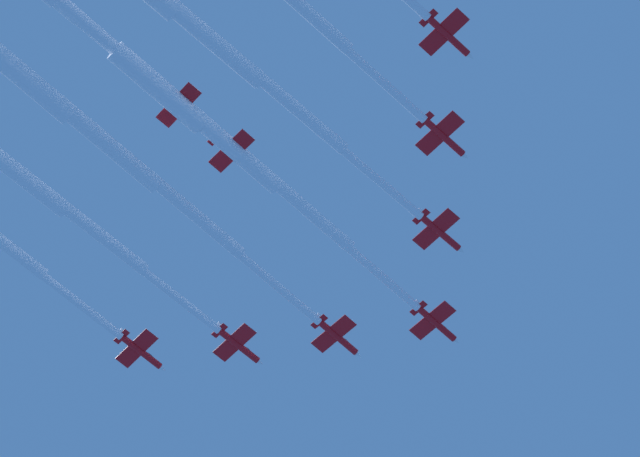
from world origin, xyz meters
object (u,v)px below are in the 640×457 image
Objects in this scene: jet_port_mid at (16,173)px; jet_lead at (232,149)px; jet_port_inner at (103,142)px; jet_starboard_inner at (208,38)px.

jet_lead is at bearing 97.54° from jet_port_mid.
jet_port_inner is (6.28, -19.00, -1.63)m from jet_lead.
jet_port_mid reaches higher than jet_port_inner.
jet_port_mid is (-13.76, -34.86, -1.07)m from jet_starboard_inner.
jet_lead reaches higher than jet_port_inner.
jet_starboard_inner is 37.50m from jet_port_mid.
jet_starboard_inner is (11.96, 20.02, 1.22)m from jet_port_inner.
jet_lead is 20.08m from jet_port_inner.
jet_starboard_inner is at bearing 3.20° from jet_lead.
jet_starboard_inner reaches higher than jet_port_mid.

